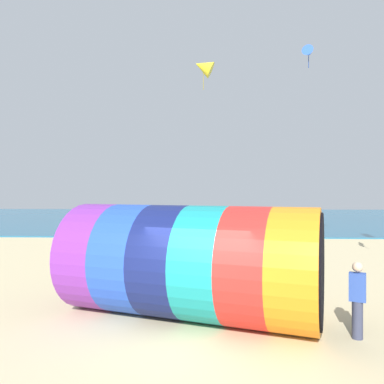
{
  "coord_description": "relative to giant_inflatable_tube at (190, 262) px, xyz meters",
  "views": [
    {
      "loc": [
        0.28,
        -8.34,
        3.39
      ],
      "look_at": [
        -0.19,
        3.62,
        3.35
      ],
      "focal_mm": 35.0,
      "sensor_mm": 36.0,
      "label": 1
    }
  ],
  "objects": [
    {
      "name": "giant_inflatable_tube",
      "position": [
        0.0,
        0.0,
        0.0
      ],
      "size": [
        7.28,
        4.96,
        3.0
      ],
      "color": "purple",
      "rests_on": "ground"
    },
    {
      "name": "kite_yellow_delta",
      "position": [
        0.22,
        15.3,
        10.26
      ],
      "size": [
        1.53,
        1.17,
        2.3
      ],
      "color": "yellow"
    },
    {
      "name": "kite_handler",
      "position": [
        3.9,
        -1.26,
        -0.59
      ],
      "size": [
        0.42,
        0.35,
        1.76
      ],
      "color": "#383D56",
      "rests_on": "ground"
    },
    {
      "name": "bystander_near_water",
      "position": [
        2.43,
        5.9,
        -0.62
      ],
      "size": [
        0.4,
        0.42,
        1.72
      ],
      "color": "black",
      "rests_on": "ground"
    },
    {
      "name": "kite_blue_delta",
      "position": [
        5.1,
        7.32,
        8.2
      ],
      "size": [
        0.73,
        0.77,
        1.0
      ],
      "color": "blue"
    },
    {
      "name": "ground_plane",
      "position": [
        0.17,
        -1.61,
        -1.5
      ],
      "size": [
        120.0,
        120.0,
        0.0
      ],
      "primitive_type": "plane",
      "color": "#CCBA8C"
    },
    {
      "name": "sea",
      "position": [
        0.17,
        36.71,
        -1.45
      ],
      "size": [
        120.0,
        40.0,
        0.1
      ],
      "primitive_type": "cube",
      "color": "#236084",
      "rests_on": "ground"
    }
  ]
}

